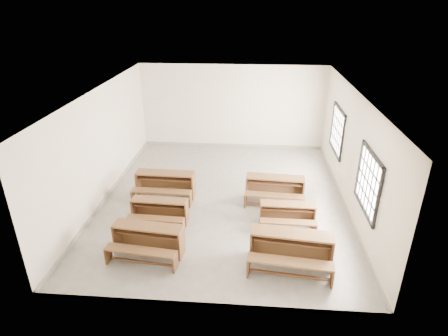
# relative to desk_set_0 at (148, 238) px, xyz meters

# --- Properties ---
(room) EXTENTS (8.50, 8.50, 3.20)m
(room) POSITION_rel_desk_set_0_xyz_m (1.63, 2.72, 1.72)
(room) COLOR gray
(room) RESTS_ON ground
(desk_set_0) EXTENTS (1.70, 1.01, 0.73)m
(desk_set_0) POSITION_rel_desk_set_0_xyz_m (0.00, 0.00, 0.00)
(desk_set_0) COLOR brown
(desk_set_0) RESTS_ON ground
(desk_set_1) EXTENTS (1.50, 0.83, 0.66)m
(desk_set_1) POSITION_rel_desk_set_0_xyz_m (-0.04, 1.32, -0.04)
(desk_set_1) COLOR brown
(desk_set_1) RESTS_ON ground
(desk_set_2) EXTENTS (1.74, 0.94, 0.77)m
(desk_set_2) POSITION_rel_desk_set_0_xyz_m (-0.20, 2.71, 0.03)
(desk_set_2) COLOR brown
(desk_set_2) RESTS_ON ground
(desk_set_3) EXTENTS (1.88, 1.12, 0.81)m
(desk_set_3) POSITION_rel_desk_set_0_xyz_m (3.24, -0.14, 0.05)
(desk_set_3) COLOR brown
(desk_set_3) RESTS_ON ground
(desk_set_4) EXTENTS (1.42, 0.75, 0.63)m
(desk_set_4) POSITION_rel_desk_set_0_xyz_m (3.29, 1.43, -0.05)
(desk_set_4) COLOR brown
(desk_set_4) RESTS_ON ground
(desk_set_5) EXTENTS (1.73, 0.98, 0.75)m
(desk_set_5) POSITION_rel_desk_set_0_xyz_m (3.02, 2.72, 0.01)
(desk_set_5) COLOR brown
(desk_set_5) RESTS_ON ground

